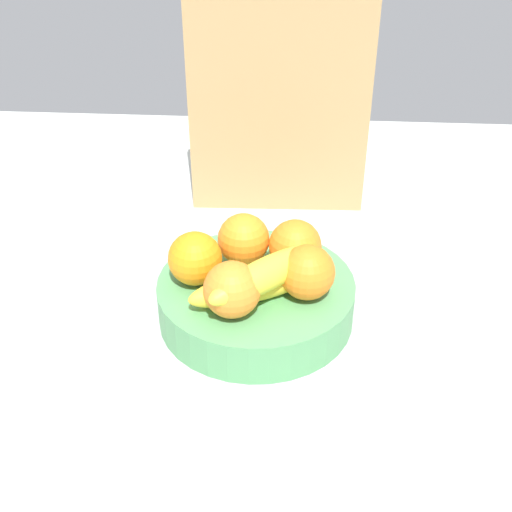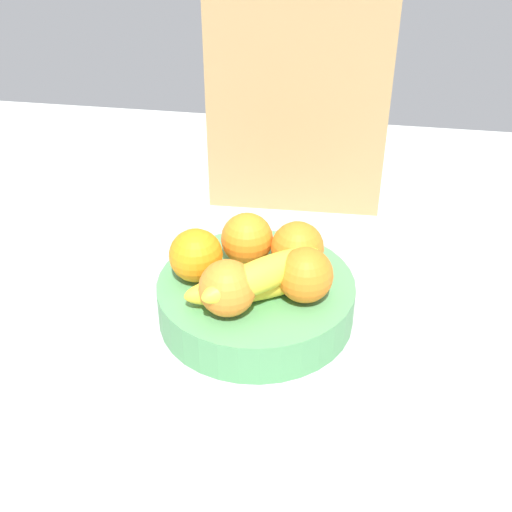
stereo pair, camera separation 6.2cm
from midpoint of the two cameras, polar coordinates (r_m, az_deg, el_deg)
ground_plane at (r=86.70cm, az=2.85°, el=-7.04°), size 180.00×140.00×3.00cm
fruit_bowl at (r=85.84cm, az=2.09°, el=-3.81°), size 25.32×25.32×5.55cm
orange_front_left at (r=86.25cm, az=1.29°, el=1.45°), size 6.84×6.84×6.84cm
orange_front_right at (r=83.08cm, az=-3.06°, el=-0.00°), size 6.84×6.84×6.84cm
orange_center at (r=77.36cm, az=-0.18°, el=-2.85°), size 6.84×6.84×6.84cm
orange_back_left at (r=79.96cm, az=6.49°, el=-1.72°), size 6.84×6.84×6.84cm
orange_back_right at (r=84.84cm, az=5.69°, el=0.66°), size 6.84×6.84×6.84cm
banana_bunch at (r=79.30cm, az=2.45°, el=-2.12°), size 17.50×14.67×6.20cm
cutting_board at (r=103.91cm, az=4.99°, el=12.79°), size 28.04×2.67×36.00cm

